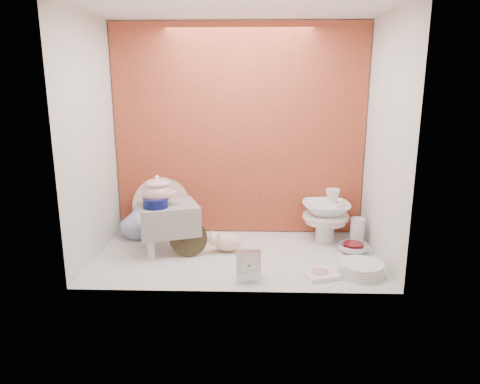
{
  "coord_description": "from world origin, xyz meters",
  "views": [
    {
      "loc": [
        0.1,
        -2.63,
        1.08
      ],
      "look_at": [
        0.02,
        0.02,
        0.42
      ],
      "focal_mm": 32.57,
      "sensor_mm": 36.0,
      "label": 1
    }
  ],
  "objects_px": {
    "plush_pig": "(228,242)",
    "dinner_plate_stack": "(361,269)",
    "soup_tureen": "(158,190)",
    "crystal_bowl": "(353,248)",
    "gold_rim_teacup": "(251,266)",
    "porcelain_tower": "(326,215)",
    "floral_platter": "(161,206)",
    "step_stool": "(168,227)",
    "blue_white_vase": "(136,222)",
    "mantel_clock": "(248,265)"
  },
  "relations": [
    {
      "from": "mantel_clock",
      "to": "plush_pig",
      "type": "height_order",
      "value": "mantel_clock"
    },
    {
      "from": "blue_white_vase",
      "to": "dinner_plate_stack",
      "type": "height_order",
      "value": "blue_white_vase"
    },
    {
      "from": "blue_white_vase",
      "to": "mantel_clock",
      "type": "xyz_separation_m",
      "value": [
        0.81,
        -0.7,
        -0.02
      ]
    },
    {
      "from": "plush_pig",
      "to": "porcelain_tower",
      "type": "relative_size",
      "value": 0.61
    },
    {
      "from": "step_stool",
      "to": "dinner_plate_stack",
      "type": "xyz_separation_m",
      "value": [
        1.19,
        -0.35,
        -0.12
      ]
    },
    {
      "from": "soup_tureen",
      "to": "porcelain_tower",
      "type": "distance_m",
      "value": 1.17
    },
    {
      "from": "plush_pig",
      "to": "crystal_bowl",
      "type": "distance_m",
      "value": 0.83
    },
    {
      "from": "step_stool",
      "to": "mantel_clock",
      "type": "bearing_deg",
      "value": -60.6
    },
    {
      "from": "gold_rim_teacup",
      "to": "porcelain_tower",
      "type": "bearing_deg",
      "value": 49.37
    },
    {
      "from": "mantel_clock",
      "to": "gold_rim_teacup",
      "type": "bearing_deg",
      "value": 69.54
    },
    {
      "from": "soup_tureen",
      "to": "plush_pig",
      "type": "distance_m",
      "value": 0.57
    },
    {
      "from": "blue_white_vase",
      "to": "porcelain_tower",
      "type": "bearing_deg",
      "value": -0.67
    },
    {
      "from": "crystal_bowl",
      "to": "mantel_clock",
      "type": "bearing_deg",
      "value": -146.71
    },
    {
      "from": "floral_platter",
      "to": "crystal_bowl",
      "type": "xyz_separation_m",
      "value": [
        1.33,
        -0.36,
        -0.18
      ]
    },
    {
      "from": "soup_tureen",
      "to": "dinner_plate_stack",
      "type": "relative_size",
      "value": 0.89
    },
    {
      "from": "floral_platter",
      "to": "crystal_bowl",
      "type": "distance_m",
      "value": 1.39
    },
    {
      "from": "floral_platter",
      "to": "blue_white_vase",
      "type": "relative_size",
      "value": 1.76
    },
    {
      "from": "blue_white_vase",
      "to": "plush_pig",
      "type": "height_order",
      "value": "blue_white_vase"
    },
    {
      "from": "soup_tureen",
      "to": "step_stool",
      "type": "bearing_deg",
      "value": 18.66
    },
    {
      "from": "soup_tureen",
      "to": "crystal_bowl",
      "type": "distance_m",
      "value": 1.33
    },
    {
      "from": "step_stool",
      "to": "floral_platter",
      "type": "height_order",
      "value": "floral_platter"
    },
    {
      "from": "gold_rim_teacup",
      "to": "dinner_plate_stack",
      "type": "distance_m",
      "value": 0.64
    },
    {
      "from": "gold_rim_teacup",
      "to": "blue_white_vase",
      "type": "bearing_deg",
      "value": 143.05
    },
    {
      "from": "soup_tureen",
      "to": "floral_platter",
      "type": "xyz_separation_m",
      "value": [
        -0.06,
        0.37,
        -0.21
      ]
    },
    {
      "from": "porcelain_tower",
      "to": "floral_platter",
      "type": "bearing_deg",
      "value": 173.91
    },
    {
      "from": "gold_rim_teacup",
      "to": "step_stool",
      "type": "bearing_deg",
      "value": 145.02
    },
    {
      "from": "gold_rim_teacup",
      "to": "porcelain_tower",
      "type": "xyz_separation_m",
      "value": [
        0.52,
        0.61,
        0.13
      ]
    },
    {
      "from": "dinner_plate_stack",
      "to": "crystal_bowl",
      "type": "height_order",
      "value": "dinner_plate_stack"
    },
    {
      "from": "floral_platter",
      "to": "gold_rim_teacup",
      "type": "distance_m",
      "value": 1.0
    },
    {
      "from": "mantel_clock",
      "to": "gold_rim_teacup",
      "type": "distance_m",
      "value": 0.09
    },
    {
      "from": "soup_tureen",
      "to": "mantel_clock",
      "type": "relative_size",
      "value": 1.18
    },
    {
      "from": "plush_pig",
      "to": "dinner_plate_stack",
      "type": "distance_m",
      "value": 0.87
    },
    {
      "from": "dinner_plate_stack",
      "to": "gold_rim_teacup",
      "type": "bearing_deg",
      "value": -177.29
    },
    {
      "from": "dinner_plate_stack",
      "to": "porcelain_tower",
      "type": "xyz_separation_m",
      "value": [
        -0.12,
        0.58,
        0.15
      ]
    },
    {
      "from": "plush_pig",
      "to": "soup_tureen",
      "type": "bearing_deg",
      "value": -175.04
    },
    {
      "from": "mantel_clock",
      "to": "crystal_bowl",
      "type": "height_order",
      "value": "mantel_clock"
    },
    {
      "from": "crystal_bowl",
      "to": "floral_platter",
      "type": "bearing_deg",
      "value": 164.99
    },
    {
      "from": "plush_pig",
      "to": "gold_rim_teacup",
      "type": "distance_m",
      "value": 0.4
    },
    {
      "from": "step_stool",
      "to": "porcelain_tower",
      "type": "height_order",
      "value": "porcelain_tower"
    },
    {
      "from": "floral_platter",
      "to": "dinner_plate_stack",
      "type": "height_order",
      "value": "floral_platter"
    },
    {
      "from": "blue_white_vase",
      "to": "crystal_bowl",
      "type": "relative_size",
      "value": 1.25
    },
    {
      "from": "blue_white_vase",
      "to": "gold_rim_teacup",
      "type": "relative_size",
      "value": 2.09
    },
    {
      "from": "crystal_bowl",
      "to": "gold_rim_teacup",
      "type": "bearing_deg",
      "value": -150.77
    },
    {
      "from": "floral_platter",
      "to": "gold_rim_teacup",
      "type": "relative_size",
      "value": 3.69
    },
    {
      "from": "plush_pig",
      "to": "gold_rim_teacup",
      "type": "height_order",
      "value": "plush_pig"
    },
    {
      "from": "soup_tureen",
      "to": "plush_pig",
      "type": "bearing_deg",
      "value": 0.65
    },
    {
      "from": "blue_white_vase",
      "to": "gold_rim_teacup",
      "type": "height_order",
      "value": "blue_white_vase"
    },
    {
      "from": "gold_rim_teacup",
      "to": "dinner_plate_stack",
      "type": "relative_size",
      "value": 0.43
    },
    {
      "from": "gold_rim_teacup",
      "to": "crystal_bowl",
      "type": "xyz_separation_m",
      "value": [
        0.67,
        0.37,
        -0.03
      ]
    },
    {
      "from": "blue_white_vase",
      "to": "plush_pig",
      "type": "bearing_deg",
      "value": -20.47
    }
  ]
}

